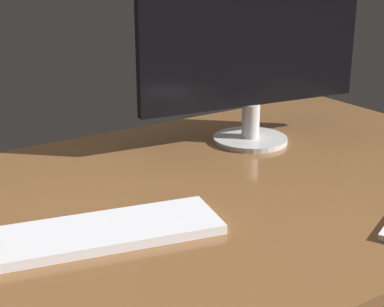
% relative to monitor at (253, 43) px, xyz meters
% --- Properties ---
extents(desk, '(1.40, 0.84, 0.02)m').
position_rel_monitor_xyz_m(desk, '(-0.25, -0.17, -0.24)').
color(desk, brown).
rests_on(desk, ground).
extents(monitor, '(0.54, 0.17, 0.42)m').
position_rel_monitor_xyz_m(monitor, '(0.00, 0.00, 0.00)').
color(monitor, silver).
rests_on(monitor, desk).
extents(keyboard, '(0.39, 0.20, 0.02)m').
position_rel_monitor_xyz_m(keyboard, '(-0.49, -0.24, -0.22)').
color(keyboard, white).
rests_on(keyboard, desk).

